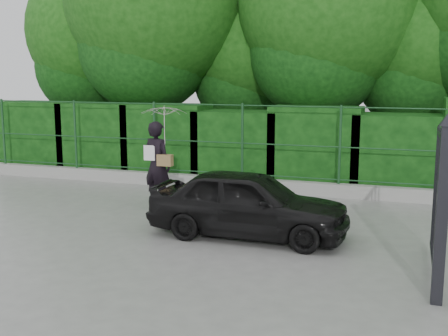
% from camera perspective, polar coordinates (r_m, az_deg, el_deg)
% --- Properties ---
extents(ground, '(80.00, 80.00, 0.00)m').
position_cam_1_polar(ground, '(9.66, -8.18, -7.37)').
color(ground, gray).
extents(kerb, '(14.00, 0.25, 0.30)m').
position_cam_1_polar(kerb, '(13.67, 0.24, -1.55)').
color(kerb, '#9E9E99').
rests_on(kerb, ground).
extents(fence, '(14.13, 0.06, 1.80)m').
position_cam_1_polar(fence, '(13.44, 1.14, 2.78)').
color(fence, '#194321').
rests_on(fence, kerb).
extents(hedge, '(14.20, 1.20, 2.25)m').
position_cam_1_polar(hedge, '(14.46, 1.78, 2.45)').
color(hedge, black).
rests_on(hedge, ground).
extents(trees, '(17.10, 6.15, 8.08)m').
position_cam_1_polar(trees, '(16.36, 7.89, 15.93)').
color(trees, black).
rests_on(trees, ground).
extents(gate, '(0.22, 2.33, 2.36)m').
position_cam_1_polar(gate, '(7.71, 21.13, -3.19)').
color(gate, black).
rests_on(gate, ground).
extents(woman, '(1.00, 0.97, 2.14)m').
position_cam_1_polar(woman, '(11.85, -6.39, 2.71)').
color(woman, black).
rests_on(woman, ground).
extents(car, '(3.49, 1.48, 1.18)m').
position_cam_1_polar(car, '(9.71, 2.52, -3.59)').
color(car, black).
rests_on(car, ground).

